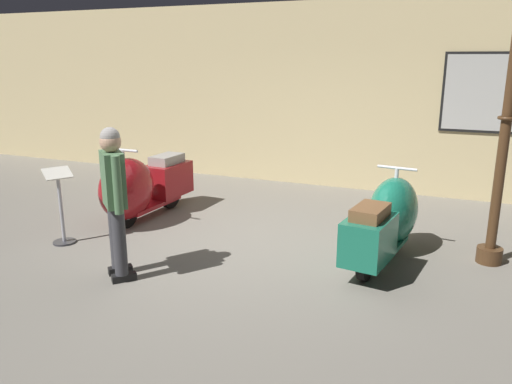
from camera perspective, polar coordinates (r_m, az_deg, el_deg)
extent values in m
plane|color=slate|center=(6.22, -1.54, -6.30)|extent=(60.00, 60.00, 0.00)
cube|color=#CCB784|center=(9.10, 7.59, 10.76)|extent=(18.00, 0.20, 3.21)
cube|color=black|center=(8.66, 24.87, 10.20)|extent=(1.34, 0.03, 1.24)
cube|color=#B2B2AD|center=(8.65, 24.87, 10.19)|extent=(1.26, 0.01, 1.16)
cylinder|color=black|center=(7.08, -14.61, -2.23)|extent=(0.11, 0.45, 0.44)
cylinder|color=silver|center=(7.08, -14.61, -2.23)|extent=(0.12, 0.20, 0.20)
cylinder|color=black|center=(7.88, -9.74, -0.21)|extent=(0.11, 0.45, 0.44)
cylinder|color=silver|center=(7.88, -9.74, -0.21)|extent=(0.12, 0.20, 0.20)
cube|color=maroon|center=(7.48, -12.04, -1.33)|extent=(0.45, 1.07, 0.06)
ellipsoid|color=maroon|center=(7.04, -14.49, 0.35)|extent=(0.62, 0.96, 0.84)
cube|color=maroon|center=(7.78, -10.01, 1.45)|extent=(0.48, 0.77, 0.49)
cube|color=gray|center=(7.72, -10.11, 3.69)|extent=(0.33, 0.55, 0.13)
sphere|color=silver|center=(6.75, -16.29, 1.65)|extent=(0.17, 0.17, 0.17)
cylinder|color=silver|center=(6.93, -14.87, 3.39)|extent=(0.05, 0.05, 0.31)
cylinder|color=silver|center=(6.90, -14.96, 4.65)|extent=(0.49, 0.06, 0.04)
cylinder|color=black|center=(6.30, 15.30, -4.55)|extent=(0.14, 0.43, 0.42)
cylinder|color=silver|center=(6.30, 15.30, -4.55)|extent=(0.13, 0.20, 0.19)
cylinder|color=black|center=(5.40, 12.42, -7.68)|extent=(0.14, 0.43, 0.42)
cylinder|color=silver|center=(5.40, 12.42, -7.68)|extent=(0.13, 0.20, 0.19)
cube|color=#196B51|center=(5.85, 13.96, -6.19)|extent=(0.51, 1.04, 0.05)
ellipsoid|color=#196B51|center=(6.16, 15.36, -2.07)|extent=(0.66, 0.95, 0.80)
cube|color=#196B51|center=(5.35, 12.70, -5.25)|extent=(0.51, 0.76, 0.46)
cube|color=brown|center=(5.26, 12.88, -2.24)|extent=(0.36, 0.54, 0.13)
sphere|color=silver|center=(6.38, 16.21, 0.49)|extent=(0.16, 0.16, 0.16)
cylinder|color=silver|center=(6.09, 15.67, 1.30)|extent=(0.05, 0.05, 0.29)
cylinder|color=silver|center=(6.06, 15.77, 2.64)|extent=(0.46, 0.10, 0.03)
cube|color=silver|center=(6.24, 12.97, -2.18)|extent=(0.11, 0.70, 0.03)
cylinder|color=#472D19|center=(6.33, 25.02, -6.51)|extent=(0.28, 0.28, 0.18)
cylinder|color=#472D19|center=(5.99, 26.52, 6.28)|extent=(0.11, 0.11, 2.67)
torus|color=#472D19|center=(5.98, 26.67, 7.54)|extent=(0.19, 0.19, 0.04)
cube|color=black|center=(5.49, -14.78, -9.37)|extent=(0.24, 0.25, 0.08)
cylinder|color=#38383D|center=(5.33, -15.30, -5.12)|extent=(0.14, 0.14, 0.79)
cube|color=black|center=(5.69, -15.18, -8.54)|extent=(0.24, 0.25, 0.08)
cylinder|color=#38383D|center=(5.53, -15.69, -4.42)|extent=(0.14, 0.14, 0.79)
cube|color=#4C724C|center=(5.26, -15.95, 1.41)|extent=(0.40, 0.39, 0.56)
cylinder|color=#4C724C|center=(5.04, -15.52, 0.76)|extent=(0.09, 0.09, 0.58)
cylinder|color=#4C724C|center=(5.48, -16.34, 1.81)|extent=(0.09, 0.09, 0.58)
sphere|color=tan|center=(5.19, -16.25, 5.51)|extent=(0.21, 0.21, 0.21)
sphere|color=gray|center=(5.18, -16.29, 6.04)|extent=(0.20, 0.20, 0.20)
cylinder|color=#333338|center=(6.80, -20.96, -5.33)|extent=(0.28, 0.28, 0.02)
cylinder|color=#A5A5AD|center=(6.67, -21.31, -1.76)|extent=(0.04, 0.04, 0.86)
cube|color=silver|center=(6.56, -21.68, 2.01)|extent=(0.35, 0.39, 0.12)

